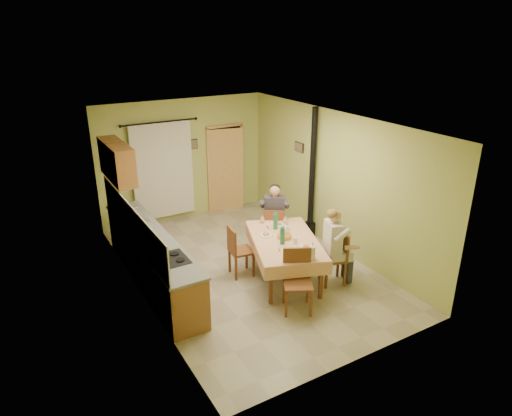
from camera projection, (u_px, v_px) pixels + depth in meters
floor at (247, 268)px, 8.68m from camera, size 4.00×6.00×0.01m
room_shell at (247, 177)px, 8.00m from camera, size 4.04×6.04×2.82m
kitchen_run at (152, 258)px, 8.02m from camera, size 0.64×3.64×1.56m
upper_cabinets at (117, 161)px, 8.47m from camera, size 0.35×1.40×0.70m
curtain at (163, 170)px, 10.28m from camera, size 1.70×0.07×2.22m
doorway at (226, 169)px, 11.13m from camera, size 0.96×0.22×2.15m
dining_table at (285, 258)px, 8.25m from camera, size 1.70×2.16×0.76m
tableware at (288, 238)px, 7.99m from camera, size 0.70×1.60×0.33m
chair_far at (274, 238)px, 9.23m from camera, size 0.56×0.56×0.96m
chair_near at (297, 293)px, 7.32m from camera, size 0.61×0.61×1.01m
chair_right at (333, 268)px, 8.10m from camera, size 0.51×0.51×0.96m
chair_left at (241, 260)px, 8.36m from camera, size 0.45×0.45×0.96m
man_far at (274, 211)px, 9.02m from camera, size 0.65×0.64×1.39m
man_right at (335, 238)px, 7.88m from camera, size 0.58×0.65×1.39m
stove_flue at (311, 191)px, 9.67m from camera, size 0.24×0.24×2.80m
picture_back at (194, 144)px, 10.53m from camera, size 0.19×0.03×0.23m
picture_right at (299, 147)px, 9.88m from camera, size 0.03×0.31×0.21m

